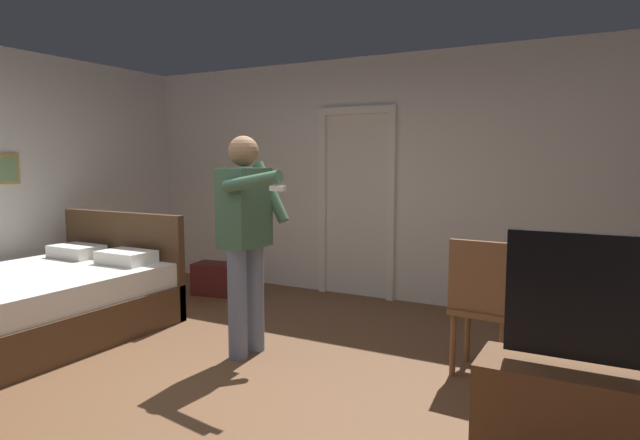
# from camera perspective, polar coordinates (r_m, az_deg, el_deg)

# --- Properties ---
(ground_plane) EXTENTS (6.42, 6.42, 0.00)m
(ground_plane) POSITION_cam_1_polar(r_m,az_deg,el_deg) (3.98, -14.39, -16.67)
(ground_plane) COLOR brown
(wall_back) EXTENTS (6.03, 0.12, 2.67)m
(wall_back) POSITION_cam_1_polar(r_m,az_deg,el_deg) (6.18, 4.47, 4.34)
(wall_back) COLOR silver
(wall_back) RESTS_ON ground_plane
(doorway_frame) EXTENTS (0.93, 0.08, 2.13)m
(doorway_frame) POSITION_cam_1_polar(r_m,az_deg,el_deg) (6.13, 3.83, 3.28)
(doorway_frame) COLOR white
(doorway_frame) RESTS_ON ground_plane
(bed) EXTENTS (1.61, 2.00, 1.02)m
(bed) POSITION_cam_1_polar(r_m,az_deg,el_deg) (5.43, -26.94, -7.58)
(bed) COLOR #4C331E
(bed) RESTS_ON ground_plane
(tv_flatscreen) EXTENTS (1.26, 0.40, 1.21)m
(tv_flatscreen) POSITION_cam_1_polar(r_m,az_deg,el_deg) (2.98, 28.78, -18.00)
(tv_flatscreen) COLOR brown
(tv_flatscreen) RESTS_ON ground_plane
(side_table) EXTENTS (0.71, 0.71, 0.70)m
(side_table) POSITION_cam_1_polar(r_m,az_deg,el_deg) (4.25, 23.56, -8.71)
(side_table) COLOR brown
(side_table) RESTS_ON ground_plane
(laptop) EXTENTS (0.42, 0.42, 0.17)m
(laptop) POSITION_cam_1_polar(r_m,az_deg,el_deg) (4.16, 23.04, -5.14)
(laptop) COLOR black
(laptop) RESTS_ON side_table
(bottle_on_table) EXTENTS (0.06, 0.06, 0.29)m
(bottle_on_table) POSITION_cam_1_polar(r_m,az_deg,el_deg) (4.09, 25.62, -4.42)
(bottle_on_table) COLOR #193A21
(bottle_on_table) RESTS_ON side_table
(wooden_chair) EXTENTS (0.44, 0.44, 0.99)m
(wooden_chair) POSITION_cam_1_polar(r_m,az_deg,el_deg) (4.05, 16.59, -8.19)
(wooden_chair) COLOR brown
(wooden_chair) RESTS_ON ground_plane
(person_blue_shirt) EXTENTS (0.69, 0.56, 1.73)m
(person_blue_shirt) POSITION_cam_1_polar(r_m,az_deg,el_deg) (4.27, -7.73, -1.13)
(person_blue_shirt) COLOR slate
(person_blue_shirt) RESTS_ON ground_plane
(suitcase_dark) EXTENTS (0.59, 0.41, 0.37)m
(suitcase_dark) POSITION_cam_1_polar(r_m,az_deg,el_deg) (6.41, -10.67, -6.06)
(suitcase_dark) COLOR #4C1919
(suitcase_dark) RESTS_ON ground_plane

